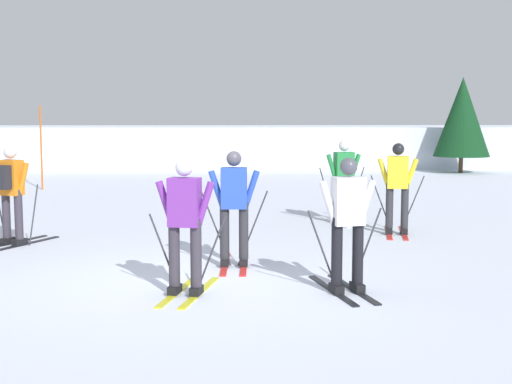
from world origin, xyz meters
The scene contains 10 objects.
ground_plane centered at (0.00, 0.00, 0.00)m, with size 120.00×120.00×0.00m, color silver.
far_snow_ridge centered at (0.00, 21.98, 0.85)m, with size 80.00×6.14×1.71m, color silver.
skier_white centered at (2.03, -0.62, 0.92)m, with size 0.98×1.64×1.71m.
skier_blue centered at (0.62, 0.98, 0.92)m, with size 1.00×1.61×1.71m.
skier_purple centered at (0.01, -0.66, 0.92)m, with size 0.98×1.64×1.71m.
skier_yellow centered at (3.67, 3.69, 0.92)m, with size 0.99×1.64×1.71m.
skier_orange centered at (-3.17, 2.81, 0.96)m, with size 1.06×1.59×1.71m.
skier_green centered at (2.89, 5.12, 0.92)m, with size 0.98×1.64×1.71m.
trail_marker_pole centered at (-5.04, 11.88, 1.25)m, with size 0.05×0.05×2.50m, color #C65614.
conifer_far_left centered at (9.38, 17.50, 2.13)m, with size 2.12×2.12×3.64m.
Camera 1 is at (0.58, -9.32, 2.25)m, focal length 49.78 mm.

